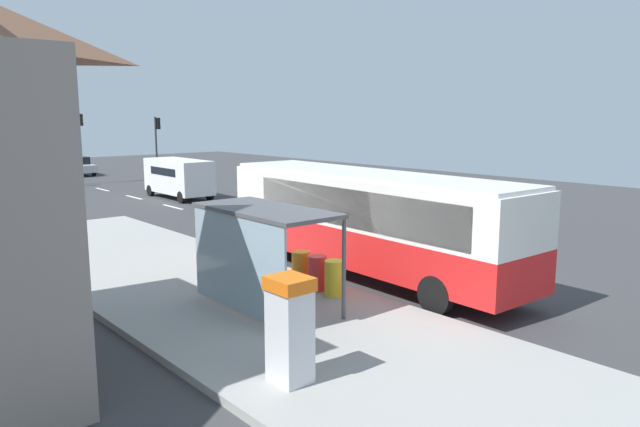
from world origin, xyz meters
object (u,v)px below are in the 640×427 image
object	(u,v)px
sedan_near	(76,166)
traffic_light_median	(80,137)
recycling_bin_red	(317,273)
bus	(366,217)
traffic_light_far_side	(30,139)
bus_shelter	(255,233)
ticket_machine	(290,329)
recycling_bin_orange	(301,268)
white_van	(179,176)
recycling_bin_yellow	(334,278)
traffic_light_near_side	(157,138)

from	to	relation	value
sedan_near	traffic_light_median	distance (m)	7.52
traffic_light_median	sedan_near	bearing A→B (deg)	74.41
sedan_near	recycling_bin_red	size ratio (longest dim) A/B	4.65
bus	sedan_near	distance (m)	37.66
traffic_light_far_side	bus_shelter	world-z (taller)	traffic_light_far_side
ticket_machine	traffic_light_median	xyz separation A→B (m)	(8.65, 35.17, 2.19)
recycling_bin_orange	traffic_light_median	distance (m)	30.97
white_van	recycling_bin_orange	distance (m)	20.44
white_van	traffic_light_far_side	xyz separation A→B (m)	(-5.30, 10.31, 1.98)
recycling_bin_red	bus_shelter	bearing A→B (deg)	-172.85
sedan_near	traffic_light_median	bearing A→B (deg)	-105.59
recycling_bin_orange	recycling_bin_yellow	bearing A→B (deg)	-90.00
sedan_near	ticket_machine	bearing A→B (deg)	-104.10
bus	recycling_bin_red	xyz separation A→B (m)	(-2.49, -0.59, -1.19)
white_van	sedan_near	world-z (taller)	white_van
recycling_bin_yellow	traffic_light_far_side	distance (m)	31.24
bus	sedan_near	xyz separation A→B (m)	(4.01, 37.43, -1.05)
sedan_near	traffic_light_near_side	bearing A→B (deg)	-69.15
traffic_light_near_side	traffic_light_median	size ratio (longest dim) A/B	0.94
bus	traffic_light_near_side	world-z (taller)	traffic_light_near_side
traffic_light_far_side	bus_shelter	size ratio (longest dim) A/B	1.25
sedan_near	traffic_light_near_side	xyz separation A→B (m)	(3.20, -8.41, 2.40)
traffic_light_near_side	traffic_light_far_side	world-z (taller)	traffic_light_far_side
bus	recycling_bin_yellow	xyz separation A→B (m)	(-2.49, -1.29, -1.19)
bus	traffic_light_far_side	distance (m)	29.88
recycling_bin_orange	traffic_light_median	xyz separation A→B (m)	(4.60, 30.51, 2.71)
bus	ticket_machine	xyz separation A→B (m)	(-6.54, -4.56, -0.67)
ticket_machine	bus_shelter	xyz separation A→B (m)	(1.83, 3.69, 0.93)
recycling_bin_orange	traffic_light_median	size ratio (longest dim) A/B	0.19
traffic_light_median	traffic_light_near_side	bearing A→B (deg)	-17.41
sedan_near	recycling_bin_yellow	world-z (taller)	sedan_near
ticket_machine	traffic_light_median	size ratio (longest dim) A/B	0.38
sedan_near	bus_shelter	bearing A→B (deg)	-102.82
recycling_bin_red	recycling_bin_yellow	bearing A→B (deg)	-90.00
traffic_light_median	bus_shelter	xyz separation A→B (m)	(-6.81, -31.48, -1.27)
white_van	traffic_light_near_side	world-z (taller)	traffic_light_near_side
ticket_machine	traffic_light_median	bearing A→B (deg)	76.19
recycling_bin_yellow	traffic_light_far_side	bearing A→B (deg)	87.98
sedan_near	recycling_bin_orange	distance (m)	37.88
recycling_bin_orange	traffic_light_far_side	distance (m)	29.84
ticket_machine	white_van	bearing A→B (deg)	66.53
ticket_machine	traffic_light_near_side	bearing A→B (deg)	67.73
bus	traffic_light_near_side	size ratio (longest dim) A/B	2.32
traffic_light_far_side	recycling_bin_orange	bearing A→B (deg)	-92.12
recycling_bin_orange	white_van	bearing A→B (deg)	71.74
recycling_bin_red	recycling_bin_orange	distance (m)	0.70
traffic_light_median	recycling_bin_red	bearing A→B (deg)	-98.38
recycling_bin_red	traffic_light_far_side	xyz separation A→B (m)	(1.10, 30.41, 2.67)
recycling_bin_red	traffic_light_far_side	distance (m)	30.54
recycling_bin_red	bus_shelter	xyz separation A→B (m)	(-2.21, -0.28, 1.44)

